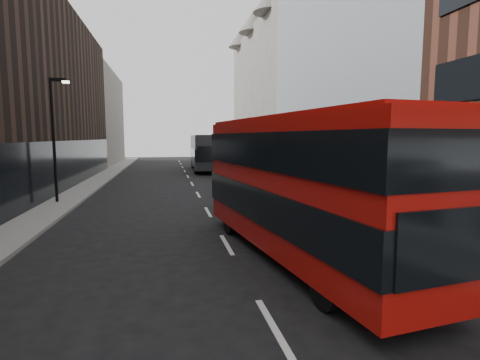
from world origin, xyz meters
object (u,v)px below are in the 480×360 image
grey_bus (205,152)px  car_b (240,181)px  car_c (240,178)px  street_lamp (55,131)px  car_a (238,198)px  red_bus (297,181)px

grey_bus → car_b: 17.25m
grey_bus → car_c: (1.30, -14.33, -1.56)m
grey_bus → street_lamp: bearing=-115.6°
car_c → car_a: bearing=-98.9°
grey_bus → car_c: bearing=-83.2°
street_lamp → car_c: size_ratio=1.61×
car_c → car_b: bearing=-98.5°
street_lamp → grey_bus: size_ratio=0.55×
car_b → car_c: size_ratio=0.92×
car_b → car_a: bearing=-108.0°
red_bus → car_b: (1.17, 15.28, -1.83)m
grey_bus → car_b: size_ratio=3.18×
car_a → car_b: bearing=77.2°
red_bus → car_b: red_bus is taller
car_a → red_bus: bearing=-88.0°
car_b → street_lamp: bearing=-169.4°
street_lamp → car_b: street_lamp is taller
car_b → car_c: 2.88m
red_bus → grey_bus: size_ratio=0.89×
car_a → grey_bus: bearing=87.0°
grey_bus → car_a: (-0.85, -24.76, -1.46)m
street_lamp → car_b: (11.36, 3.43, -3.52)m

